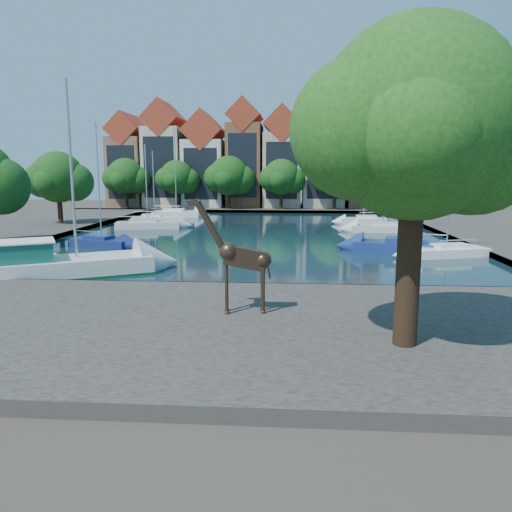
{
  "coord_description": "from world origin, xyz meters",
  "views": [
    {
      "loc": [
        3.61,
        -25.56,
        6.36
      ],
      "look_at": [
        1.92,
        -2.0,
        2.27
      ],
      "focal_mm": 35.0,
      "sensor_mm": 36.0,
      "label": 1
    }
  ],
  "objects_px": {
    "plane_tree": "(419,128)",
    "sailboat_right_a": "(446,250)",
    "motorsailer": "(46,263)",
    "giraffe_statue": "(239,257)"
  },
  "relations": [
    {
      "from": "plane_tree",
      "to": "sailboat_right_a",
      "type": "height_order",
      "value": "plane_tree"
    },
    {
      "from": "plane_tree",
      "to": "motorsailer",
      "type": "xyz_separation_m",
      "value": [
        -18.35,
        11.24,
        -6.72
      ]
    },
    {
      "from": "motorsailer",
      "to": "giraffe_statue",
      "type": "bearing_deg",
      "value": -32.53
    },
    {
      "from": "plane_tree",
      "to": "sailboat_right_a",
      "type": "bearing_deg",
      "value": 70.22
    },
    {
      "from": "giraffe_statue",
      "to": "motorsailer",
      "type": "relative_size",
      "value": 0.41
    },
    {
      "from": "plane_tree",
      "to": "motorsailer",
      "type": "distance_m",
      "value": 22.55
    },
    {
      "from": "giraffe_statue",
      "to": "sailboat_right_a",
      "type": "xyz_separation_m",
      "value": [
        13.5,
        17.09,
        -2.25
      ]
    },
    {
      "from": "giraffe_statue",
      "to": "sailboat_right_a",
      "type": "distance_m",
      "value": 21.9
    },
    {
      "from": "plane_tree",
      "to": "giraffe_statue",
      "type": "bearing_deg",
      "value": 150.67
    },
    {
      "from": "giraffe_statue",
      "to": "motorsailer",
      "type": "xyz_separation_m",
      "value": [
        -12.24,
        7.8,
        -1.87
      ]
    }
  ]
}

